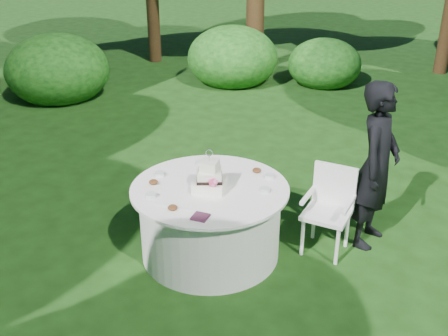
{
  "coord_description": "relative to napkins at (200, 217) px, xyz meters",
  "views": [
    {
      "loc": [
        1.8,
        -4.19,
        3.12
      ],
      "look_at": [
        0.15,
        0.0,
        1.0
      ],
      "focal_mm": 42.0,
      "sensor_mm": 36.0,
      "label": 1
    }
  ],
  "objects": [
    {
      "name": "cake",
      "position": [
        -0.14,
        0.53,
        0.1
      ],
      "size": [
        0.35,
        0.35,
        0.42
      ],
      "color": "white",
      "rests_on": "table"
    },
    {
      "name": "feather_plume",
      "position": [
        -0.34,
        0.07,
        -0.0
      ],
      "size": [
        0.48,
        0.07,
        0.01
      ],
      "primitive_type": "ellipsoid",
      "color": "white",
      "rests_on": "table"
    },
    {
      "name": "ground",
      "position": [
        -0.15,
        0.58,
        -0.78
      ],
      "size": [
        80.0,
        80.0,
        0.0
      ],
      "primitive_type": "plane",
      "color": "black",
      "rests_on": "ground"
    },
    {
      "name": "votives",
      "position": [
        -0.21,
        0.69,
        0.01
      ],
      "size": [
        1.21,
        0.94,
        0.04
      ],
      "color": "silver",
      "rests_on": "table"
    },
    {
      "name": "petal_cups",
      "position": [
        -0.27,
        0.5,
        0.02
      ],
      "size": [
        0.95,
        1.11,
        0.05
      ],
      "color": "#562D16",
      "rests_on": "table"
    },
    {
      "name": "table",
      "position": [
        -0.15,
        0.58,
        -0.39
      ],
      "size": [
        1.56,
        1.56,
        0.77
      ],
      "color": "white",
      "rests_on": "ground"
    },
    {
      "name": "napkins",
      "position": [
        0.0,
        0.0,
        0.0
      ],
      "size": [
        0.14,
        0.14,
        0.02
      ],
      "primitive_type": "cube",
      "color": "#4B2037",
      "rests_on": "table"
    },
    {
      "name": "guest",
      "position": [
        1.32,
        1.43,
        0.1
      ],
      "size": [
        0.53,
        0.71,
        1.76
      ],
      "primitive_type": "imported",
      "rotation": [
        0.0,
        0.0,
        1.39
      ],
      "color": "black",
      "rests_on": "ground"
    },
    {
      "name": "chair",
      "position": [
        0.94,
        1.13,
        -0.26
      ],
      "size": [
        0.5,
        0.49,
        0.9
      ],
      "color": "silver",
      "rests_on": "ground"
    }
  ]
}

